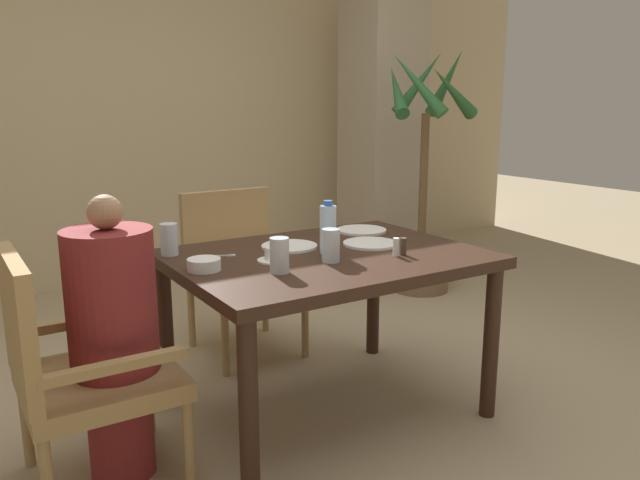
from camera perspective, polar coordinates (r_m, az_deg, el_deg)
The scene contains 20 objects.
ground_plane at distance 2.98m, azimuth 0.52°, elevation -15.24°, with size 16.00×16.00×0.00m, color tan.
wall_back at distance 5.08m, azimuth -16.31°, elevation 12.17°, with size 8.00×0.06×2.80m.
pillar_stone at distance 5.31m, azimuth 5.71°, elevation 12.06°, with size 0.53×0.53×2.70m.
dining_table at distance 2.74m, azimuth 0.55°, elevation -3.05°, with size 1.31×0.98×0.74m.
chair_left_side at distance 2.43m, azimuth -21.56°, elevation -10.57°, with size 0.54×0.54×0.90m.
diner_in_left_chair at distance 2.42m, azimuth -18.29°, elevation -8.39°, with size 0.32×0.32×1.08m.
chair_far_side at distance 3.55m, azimuth -7.40°, elevation -2.49°, with size 0.54×0.54×0.90m.
potted_palm at distance 4.65m, azimuth 9.32°, elevation 2.29°, with size 0.65×0.66×1.77m.
plate_main_left at distance 2.82m, azimuth -2.82°, elevation -0.57°, with size 0.25×0.25×0.01m.
plate_main_right at distance 3.18m, azimuth 3.81°, elevation 0.90°, with size 0.25×0.25×0.01m.
plate_dessert_center at distance 2.88m, azimuth 4.64°, elevation -0.33°, with size 0.25×0.25×0.01m.
teacup_with_saucer at distance 2.59m, azimuth -4.37°, elevation -1.43°, with size 0.13×0.13×0.06m.
bowl_small at distance 2.48m, azimuth -10.56°, elevation -2.22°, with size 0.13×0.13×0.05m.
water_bottle at distance 2.70m, azimuth 0.73°, elevation 1.04°, with size 0.07×0.07×0.23m.
glass_tall_near at distance 2.40m, azimuth -3.73°, elevation -1.40°, with size 0.07×0.07×0.14m.
glass_tall_mid at distance 2.56m, azimuth 0.99°, elevation -0.50°, with size 0.07×0.07×0.14m.
glass_tall_far at distance 2.75m, azimuth -13.64°, elevation 0.05°, with size 0.07×0.07×0.14m.
salt_shaker at distance 2.68m, azimuth 6.97°, elevation -0.64°, with size 0.03×0.03×0.08m.
pepper_shaker at distance 2.71m, azimuth 7.61°, elevation -0.58°, with size 0.03×0.03×0.07m.
fork_beside_plate at distance 2.70m, azimuth -9.15°, elevation -1.44°, with size 0.17×0.08×0.00m.
Camera 1 is at (-1.43, -2.22, 1.39)m, focal length 35.00 mm.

